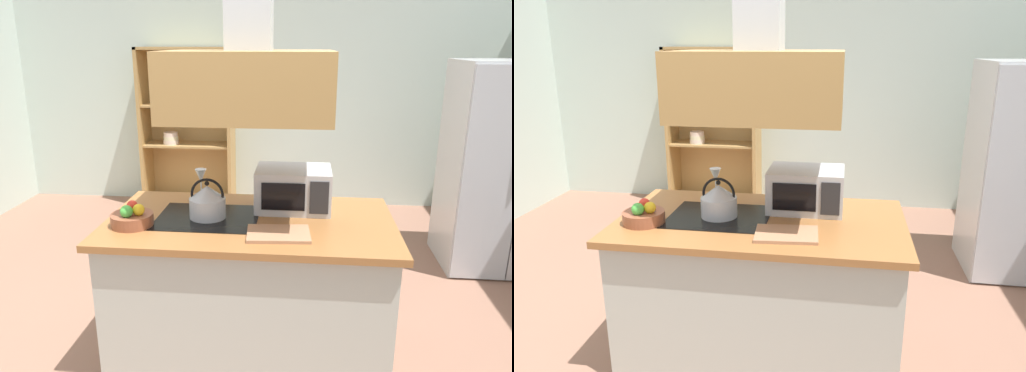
{
  "view_description": "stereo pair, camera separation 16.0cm",
  "coord_description": "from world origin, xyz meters",
  "views": [
    {
      "loc": [
        0.5,
        -2.72,
        1.9
      ],
      "look_at": [
        0.2,
        0.26,
        1.0
      ],
      "focal_mm": 33.52,
      "sensor_mm": 36.0,
      "label": 1
    },
    {
      "loc": [
        0.66,
        -2.7,
        1.9
      ],
      "look_at": [
        0.2,
        0.26,
        1.0
      ],
      "focal_mm": 33.52,
      "sensor_mm": 36.0,
      "label": 2
    }
  ],
  "objects": [
    {
      "name": "dish_cabinet",
      "position": [
        -0.86,
        2.78,
        0.82
      ],
      "size": [
        1.07,
        0.4,
        1.86
      ],
      "color": "#AC844B",
      "rests_on": "ground"
    },
    {
      "name": "range_hood",
      "position": [
        0.2,
        -0.09,
        1.79
      ],
      "size": [
        0.9,
        0.7,
        1.2
      ],
      "color": "#A97F46"
    },
    {
      "name": "kitchen_island",
      "position": [
        0.2,
        -0.09,
        0.45
      ],
      "size": [
        1.69,
        0.96,
        0.9
      ],
      "color": "#B1B6AB",
      "rests_on": "ground"
    },
    {
      "name": "cutting_board",
      "position": [
        0.38,
        -0.32,
        0.91
      ],
      "size": [
        0.36,
        0.26,
        0.02
      ],
      "primitive_type": "cube",
      "rotation": [
        0.0,
        0.0,
        0.07
      ],
      "color": "#AD7A58",
      "rests_on": "kitchen_island"
    },
    {
      "name": "wine_glass_on_counter",
      "position": [
        -0.16,
        0.26,
        1.05
      ],
      "size": [
        0.08,
        0.08,
        0.21
      ],
      "color": "silver",
      "rests_on": "kitchen_island"
    },
    {
      "name": "kettle",
      "position": [
        -0.05,
        -0.09,
        1.0
      ],
      "size": [
        0.22,
        0.22,
        0.24
      ],
      "color": "silver",
      "rests_on": "kitchen_island"
    },
    {
      "name": "ground_plane",
      "position": [
        0.0,
        0.0,
        0.0
      ],
      "size": [
        7.8,
        7.8,
        0.0
      ],
      "primitive_type": "plane",
      "color": "#8D634F"
    },
    {
      "name": "wall_back",
      "position": [
        0.0,
        3.0,
        1.35
      ],
      "size": [
        6.0,
        0.12,
        2.7
      ],
      "primitive_type": "cube",
      "color": "silver",
      "rests_on": "ground"
    },
    {
      "name": "fruit_bowl",
      "position": [
        -0.45,
        -0.25,
        0.95
      ],
      "size": [
        0.24,
        0.24,
        0.14
      ],
      "color": "brown",
      "rests_on": "kitchen_island"
    },
    {
      "name": "microwave",
      "position": [
        0.45,
        0.13,
        1.03
      ],
      "size": [
        0.46,
        0.35,
        0.26
      ],
      "color": "#B7BABF",
      "rests_on": "kitchen_island"
    }
  ]
}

